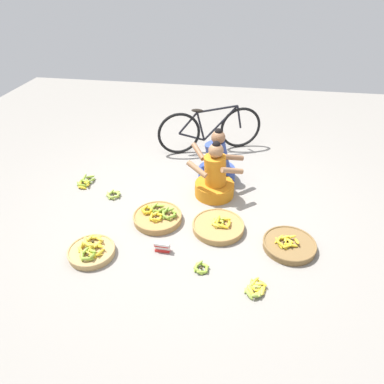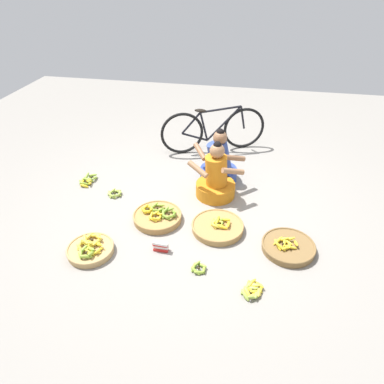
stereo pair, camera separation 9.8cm
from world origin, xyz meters
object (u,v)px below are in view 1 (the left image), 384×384
at_px(loose_bananas_back_right, 201,268).
at_px(packet_carton_stack, 162,247).
at_px(banana_basket_front_right, 158,217).
at_px(vendor_woman_behind, 217,164).
at_px(loose_bananas_mid_left, 85,182).
at_px(banana_basket_back_center, 289,245).
at_px(banana_basket_near_bicycle, 218,226).
at_px(loose_bananas_mid_right, 256,289).
at_px(bicycle_leaning, 210,130).
at_px(loose_bananas_front_left, 114,195).
at_px(vendor_woman_front, 215,179).
at_px(banana_basket_back_left, 91,251).

xyz_separation_m(loose_bananas_back_right, packet_carton_stack, (-0.45, 0.21, 0.03)).
bearing_deg(banana_basket_front_right, loose_bananas_back_right, -48.80).
distance_m(vendor_woman_behind, loose_bananas_mid_left, 1.86).
distance_m(banana_basket_back_center, banana_basket_front_right, 1.55).
bearing_deg(vendor_woman_behind, banana_basket_near_bicycle, -83.06).
bearing_deg(loose_bananas_back_right, loose_bananas_mid_left, 143.57).
relative_size(loose_bananas_mid_right, loose_bananas_mid_left, 0.89).
distance_m(banana_basket_near_bicycle, banana_basket_front_right, 0.74).
distance_m(vendor_woman_behind, banana_basket_near_bicycle, 1.13).
bearing_deg(bicycle_leaning, banana_basket_near_bicycle, -80.39).
xyz_separation_m(loose_bananas_mid_left, packet_carton_stack, (1.37, -1.14, 0.03)).
height_order(vendor_woman_behind, loose_bananas_back_right, vendor_woman_behind).
relative_size(banana_basket_back_center, packet_carton_stack, 3.38).
bearing_deg(loose_bananas_mid_right, loose_bananas_back_right, 161.39).
bearing_deg(loose_bananas_front_left, banana_basket_front_right, -29.86).
height_order(vendor_woman_front, loose_bananas_mid_right, vendor_woman_front).
distance_m(loose_bananas_back_right, loose_bananas_front_left, 1.74).
xyz_separation_m(vendor_woman_behind, banana_basket_near_bicycle, (0.13, -1.10, -0.20)).
distance_m(vendor_woman_front, loose_bananas_front_left, 1.36).
height_order(vendor_woman_behind, bicycle_leaning, vendor_woman_behind).
distance_m(bicycle_leaning, packet_carton_stack, 2.48).
xyz_separation_m(vendor_woman_front, banana_basket_back_center, (0.92, -0.90, -0.20)).
distance_m(loose_bananas_mid_left, packet_carton_stack, 1.78).
bearing_deg(loose_bananas_mid_right, banana_basket_back_left, 172.76).
xyz_separation_m(banana_basket_near_bicycle, packet_carton_stack, (-0.56, -0.46, 0.01)).
relative_size(banana_basket_near_bicycle, banana_basket_front_right, 1.03).
height_order(banana_basket_back_center, loose_bananas_mid_left, banana_basket_back_center).
xyz_separation_m(banana_basket_back_center, loose_bananas_front_left, (-2.24, 0.64, -0.02)).
distance_m(loose_bananas_mid_right, loose_bananas_back_right, 0.58).
height_order(vendor_woman_front, bicycle_leaning, vendor_woman_front).
xyz_separation_m(vendor_woman_behind, banana_basket_front_right, (-0.60, -1.05, -0.20)).
height_order(banana_basket_back_center, banana_basket_front_right, banana_basket_front_right).
distance_m(banana_basket_back_left, banana_basket_front_right, 0.88).
relative_size(loose_bananas_front_left, packet_carton_stack, 1.27).
bearing_deg(banana_basket_back_center, packet_carton_stack, -168.94).
distance_m(vendor_woman_front, vendor_woman_behind, 0.39).
bearing_deg(vendor_woman_behind, bicycle_leaning, 102.81).
height_order(bicycle_leaning, loose_bananas_mid_left, bicycle_leaning).
relative_size(vendor_woman_behind, loose_bananas_mid_right, 2.82).
relative_size(banana_basket_front_right, packet_carton_stack, 3.43).
xyz_separation_m(vendor_woman_behind, bicycle_leaning, (-0.20, 0.90, 0.11)).
distance_m(bicycle_leaning, loose_bananas_front_left, 1.93).
bearing_deg(banana_basket_back_left, bicycle_leaning, 69.95).
relative_size(bicycle_leaning, loose_bananas_back_right, 8.59).
height_order(banana_basket_front_right, loose_bananas_front_left, banana_basket_front_right).
distance_m(vendor_woman_behind, banana_basket_back_center, 1.60).
xyz_separation_m(banana_basket_front_right, loose_bananas_mid_left, (-1.20, 0.63, -0.02)).
bearing_deg(bicycle_leaning, loose_bananas_front_left, -125.57).
bearing_deg(banana_basket_front_right, packet_carton_stack, -70.91).
distance_m(loose_bananas_mid_right, loose_bananas_front_left, 2.29).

